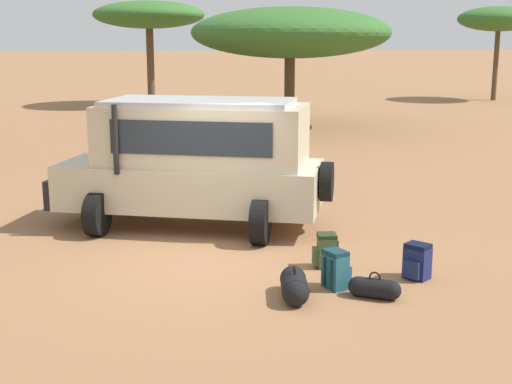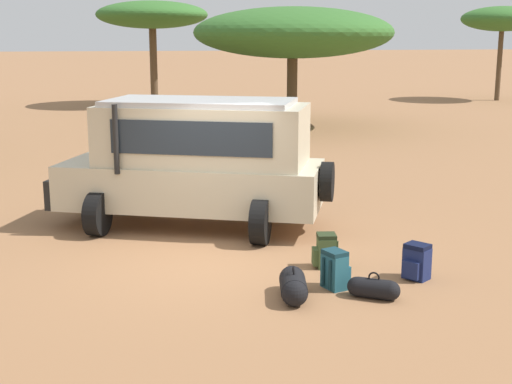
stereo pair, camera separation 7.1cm
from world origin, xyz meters
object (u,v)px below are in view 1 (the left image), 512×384
at_px(backpack_beside_front_wheel, 326,251).
at_px(backpack_cluster_center, 336,270).
at_px(acacia_tree_right_mid, 290,33).
at_px(duffel_bag_soft_canvas, 374,288).
at_px(acacia_tree_centre_back, 149,15).
at_px(duffel_bag_low_black_case, 294,285).
at_px(backpack_near_rear_wheel, 417,262).
at_px(safari_vehicle, 196,160).
at_px(acacia_tree_far_right, 499,19).

height_order(backpack_beside_front_wheel, backpack_cluster_center, backpack_cluster_center).
xyz_separation_m(backpack_cluster_center, acacia_tree_right_mid, (4.15, 18.39, 3.42)).
relative_size(duffel_bag_soft_canvas, acacia_tree_centre_back, 0.12).
height_order(backpack_cluster_center, duffel_bag_low_black_case, backpack_cluster_center).
distance_m(backpack_near_rear_wheel, acacia_tree_centre_back, 28.57).
height_order(backpack_beside_front_wheel, duffel_bag_low_black_case, backpack_beside_front_wheel).
height_order(backpack_beside_front_wheel, acacia_tree_centre_back, acacia_tree_centre_back).
bearing_deg(backpack_cluster_center, safari_vehicle, 111.52).
relative_size(backpack_cluster_center, acacia_tree_centre_back, 0.10).
relative_size(backpack_near_rear_wheel, duffel_bag_soft_canvas, 0.81).
bearing_deg(backpack_near_rear_wheel, acacia_tree_right_mid, 81.22).
bearing_deg(acacia_tree_right_mid, backpack_near_rear_wheel, -98.78).
bearing_deg(acacia_tree_far_right, duffel_bag_low_black_case, -124.71).
bearing_deg(backpack_cluster_center, duffel_bag_soft_canvas, -50.97).
height_order(safari_vehicle, backpack_near_rear_wheel, safari_vehicle).
bearing_deg(duffel_bag_soft_canvas, acacia_tree_far_right, 57.07).
xyz_separation_m(backpack_beside_front_wheel, acacia_tree_centre_back, (-0.82, 27.35, 4.33)).
xyz_separation_m(safari_vehicle, backpack_cluster_center, (1.52, -3.85, -1.02)).
bearing_deg(acacia_tree_far_right, backpack_near_rear_wheel, -122.17).
bearing_deg(backpack_beside_front_wheel, backpack_near_rear_wheel, -34.50).
xyz_separation_m(safari_vehicle, duffel_bag_soft_canvas, (1.92, -4.35, -1.15)).
height_order(safari_vehicle, acacia_tree_centre_back, acacia_tree_centre_back).
xyz_separation_m(backpack_cluster_center, duffel_bag_soft_canvas, (0.40, -0.50, -0.14)).
bearing_deg(backpack_cluster_center, acacia_tree_centre_back, 91.36).
xyz_separation_m(backpack_near_rear_wheel, duffel_bag_soft_canvas, (-0.92, -0.64, -0.12)).
bearing_deg(acacia_tree_far_right, acacia_tree_centre_back, 177.44).
height_order(backpack_beside_front_wheel, duffel_bag_soft_canvas, backpack_beside_front_wheel).
bearing_deg(safari_vehicle, acacia_tree_centre_back, 88.02).
bearing_deg(duffel_bag_soft_canvas, acacia_tree_right_mid, 78.79).
distance_m(safari_vehicle, backpack_near_rear_wheel, 4.79).
xyz_separation_m(backpack_cluster_center, duffel_bag_low_black_case, (-0.70, -0.27, -0.09)).
xyz_separation_m(duffel_bag_low_black_case, acacia_tree_centre_back, (0.03, 28.58, 4.41)).
relative_size(safari_vehicle, acacia_tree_far_right, 1.04).
relative_size(safari_vehicle, duffel_bag_soft_canvas, 7.98).
distance_m(backpack_beside_front_wheel, backpack_near_rear_wheel, 1.43).
height_order(safari_vehicle, acacia_tree_right_mid, acacia_tree_right_mid).
xyz_separation_m(safari_vehicle, acacia_tree_centre_back, (0.85, 24.45, 3.30)).
bearing_deg(duffel_bag_soft_canvas, backpack_cluster_center, 129.03).
bearing_deg(acacia_tree_right_mid, backpack_cluster_center, -102.71).
distance_m(duffel_bag_soft_canvas, acacia_tree_right_mid, 19.58).
distance_m(backpack_cluster_center, acacia_tree_right_mid, 19.16).
relative_size(acacia_tree_centre_back, acacia_tree_right_mid, 0.67).
bearing_deg(backpack_cluster_center, backpack_beside_front_wheel, 81.07).
relative_size(backpack_beside_front_wheel, acacia_tree_centre_back, 0.10).
xyz_separation_m(safari_vehicle, duffel_bag_low_black_case, (0.82, -4.13, -1.11)).
distance_m(duffel_bag_low_black_case, acacia_tree_centre_back, 28.91).
distance_m(acacia_tree_centre_back, acacia_tree_right_mid, 11.05).
height_order(backpack_cluster_center, acacia_tree_far_right, acacia_tree_far_right).
bearing_deg(duffel_bag_soft_canvas, acacia_tree_centre_back, 92.14).
bearing_deg(backpack_cluster_center, backpack_near_rear_wheel, 5.95).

